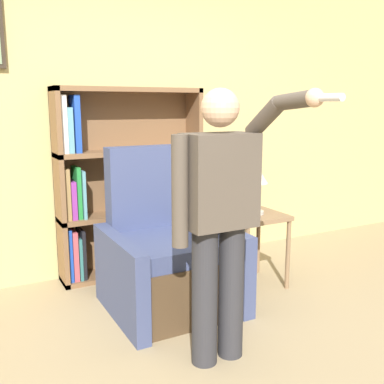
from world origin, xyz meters
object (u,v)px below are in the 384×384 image
Objects in this scene: bookcase at (118,185)px; armchair at (167,258)px; table_lamp at (255,177)px; person_standing at (220,213)px; side_table at (254,226)px.

armchair is (0.10, -0.78, -0.45)m from bookcase.
bookcase reaches higher than table_lamp.
bookcase is at bearing 139.35° from table_lamp.
person_standing reaches higher than side_table.
person_standing is at bearing -135.22° from side_table.
side_table is at bearing 63.43° from table_lamp.
side_table is (0.79, 0.01, 0.15)m from armchair.
bookcase reaches higher than person_standing.
table_lamp is (0.85, 0.84, 0.02)m from person_standing.
armchair is 0.99m from person_standing.
armchair is 0.97m from table_lamp.
side_table is at bearing 0.96° from armchair.
bookcase is at bearing 97.33° from armchair.
table_lamp is at bearing 0.96° from armchair.
bookcase is 1.61m from person_standing.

